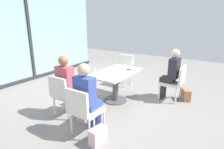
% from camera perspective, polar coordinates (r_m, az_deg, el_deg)
% --- Properties ---
extents(ground_plane, '(12.00, 12.00, 0.00)m').
position_cam_1_polar(ground_plane, '(4.71, 1.03, -7.79)').
color(ground_plane, gray).
extents(window_wall_backdrop, '(5.48, 0.10, 2.70)m').
position_cam_1_polar(window_wall_backdrop, '(6.61, -23.36, 8.91)').
color(window_wall_backdrop, '#94B7BC').
rests_on(window_wall_backdrop, ground_plane).
extents(dining_table_main, '(1.34, 0.80, 0.73)m').
position_cam_1_polar(dining_table_main, '(4.51, 1.06, -1.53)').
color(dining_table_main, silver).
rests_on(dining_table_main, ground_plane).
extents(chair_far_left, '(0.50, 0.46, 0.87)m').
position_cam_1_polar(chair_far_left, '(3.94, -14.20, -5.51)').
color(chair_far_left, silver).
rests_on(chair_far_left, ground_plane).
extents(chair_side_end, '(0.50, 0.46, 0.87)m').
position_cam_1_polar(chair_side_end, '(3.25, -8.58, -10.11)').
color(chair_side_end, silver).
rests_on(chair_side_end, ground_plane).
extents(chair_front_right, '(0.46, 0.50, 0.87)m').
position_cam_1_polar(chair_front_right, '(4.80, 18.39, -1.84)').
color(chair_front_right, silver).
rests_on(chair_front_right, ground_plane).
extents(chair_far_right, '(0.50, 0.46, 0.87)m').
position_cam_1_polar(chair_far_right, '(5.74, 3.54, 1.98)').
color(chair_far_right, silver).
rests_on(chair_far_right, ground_plane).
extents(person_far_left, '(0.39, 0.34, 1.26)m').
position_cam_1_polar(person_far_left, '(3.94, -13.25, -2.29)').
color(person_far_left, '#B24C56').
rests_on(person_far_left, ground_plane).
extents(person_side_end, '(0.39, 0.34, 1.26)m').
position_cam_1_polar(person_side_end, '(3.24, -7.45, -6.19)').
color(person_side_end, '#384C9E').
rests_on(person_side_end, ground_plane).
extents(person_front_right, '(0.34, 0.39, 1.26)m').
position_cam_1_polar(person_front_right, '(4.77, 17.35, 0.69)').
color(person_front_right, '#28282D').
rests_on(person_front_right, ground_plane).
extents(wine_glass_0, '(0.07, 0.07, 0.18)m').
position_cam_1_polar(wine_glass_0, '(4.08, 0.42, 1.21)').
color(wine_glass_0, silver).
rests_on(wine_glass_0, dining_table_main).
extents(wine_glass_1, '(0.07, 0.07, 0.18)m').
position_cam_1_polar(wine_glass_1, '(4.62, 3.88, 3.00)').
color(wine_glass_1, silver).
rests_on(wine_glass_1, dining_table_main).
extents(wine_glass_2, '(0.07, 0.07, 0.18)m').
position_cam_1_polar(wine_glass_2, '(4.23, -5.15, 1.71)').
color(wine_glass_2, silver).
rests_on(wine_glass_2, dining_table_main).
extents(wine_glass_3, '(0.07, 0.07, 0.18)m').
position_cam_1_polar(wine_glass_3, '(4.87, 5.88, 3.66)').
color(wine_glass_3, silver).
rests_on(wine_glass_3, dining_table_main).
extents(coffee_cup, '(0.08, 0.08, 0.09)m').
position_cam_1_polar(coffee_cup, '(4.50, 1.98, 1.52)').
color(coffee_cup, white).
rests_on(coffee_cup, dining_table_main).
extents(cell_phone_on_table, '(0.11, 0.16, 0.01)m').
position_cam_1_polar(cell_phone_on_table, '(4.66, 5.06, 1.47)').
color(cell_phone_on_table, black).
rests_on(cell_phone_on_table, dining_table_main).
extents(handbag_0, '(0.32, 0.21, 0.28)m').
position_cam_1_polar(handbag_0, '(3.87, -8.43, -11.40)').
color(handbag_0, beige).
rests_on(handbag_0, ground_plane).
extents(handbag_1, '(0.32, 0.20, 0.28)m').
position_cam_1_polar(handbag_1, '(3.19, -4.19, -17.95)').
color(handbag_1, beige).
rests_on(handbag_1, ground_plane).
extents(handbag_2, '(0.34, 0.28, 0.28)m').
position_cam_1_polar(handbag_2, '(5.02, 21.31, -5.67)').
color(handbag_2, '#A3704C').
rests_on(handbag_2, ground_plane).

